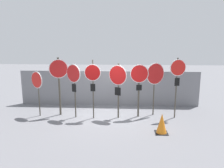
# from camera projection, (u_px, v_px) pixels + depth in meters

# --- Properties ---
(ground_plane) EXTENTS (40.00, 40.00, 0.00)m
(ground_plane) POSITION_uv_depth(u_px,v_px,m) (106.00, 116.00, 9.54)
(ground_plane) COLOR slate
(fence_back) EXTENTS (8.98, 0.12, 1.75)m
(fence_back) POSITION_uv_depth(u_px,v_px,m) (109.00, 88.00, 11.02)
(fence_back) COLOR slate
(fence_back) RESTS_ON ground
(stop_sign_0) EXTENTS (0.62, 0.42, 1.98)m
(stop_sign_0) POSITION_uv_depth(u_px,v_px,m) (37.00, 82.00, 9.27)
(stop_sign_0) COLOR #474238
(stop_sign_0) RESTS_ON ground
(stop_sign_1) EXTENTS (0.77, 0.30, 2.54)m
(stop_sign_1) POSITION_uv_depth(u_px,v_px,m) (59.00, 76.00, 9.34)
(stop_sign_1) COLOR #474238
(stop_sign_1) RESTS_ON ground
(stop_sign_2) EXTENTS (0.66, 0.43, 2.29)m
(stop_sign_2) POSITION_uv_depth(u_px,v_px,m) (74.00, 78.00, 9.03)
(stop_sign_2) COLOR #474238
(stop_sign_2) RESTS_ON ground
(stop_sign_3) EXTENTS (0.69, 0.12, 2.49)m
(stop_sign_3) POSITION_uv_depth(u_px,v_px,m) (93.00, 77.00, 8.90)
(stop_sign_3) COLOR #474238
(stop_sign_3) RESTS_ON ground
(stop_sign_4) EXTENTS (0.74, 0.42, 2.33)m
(stop_sign_4) POSITION_uv_depth(u_px,v_px,m) (118.00, 80.00, 9.00)
(stop_sign_4) COLOR #474238
(stop_sign_4) RESTS_ON ground
(stop_sign_5) EXTENTS (0.77, 0.16, 2.28)m
(stop_sign_5) POSITION_uv_depth(u_px,v_px,m) (139.00, 80.00, 9.13)
(stop_sign_5) COLOR #474238
(stop_sign_5) RESTS_ON ground
(stop_sign_6) EXTENTS (0.82, 0.49, 2.31)m
(stop_sign_6) POSITION_uv_depth(u_px,v_px,m) (155.00, 76.00, 9.34)
(stop_sign_6) COLOR #474238
(stop_sign_6) RESTS_ON ground
(stop_sign_7) EXTENTS (0.68, 0.19, 2.56)m
(stop_sign_7) POSITION_uv_depth(u_px,v_px,m) (177.00, 74.00, 8.94)
(stop_sign_7) COLOR #474238
(stop_sign_7) RESTS_ON ground
(traffic_cone_0) EXTENTS (0.44, 0.44, 0.73)m
(traffic_cone_0) POSITION_uv_depth(u_px,v_px,m) (162.00, 124.00, 7.72)
(traffic_cone_0) COLOR black
(traffic_cone_0) RESTS_ON ground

